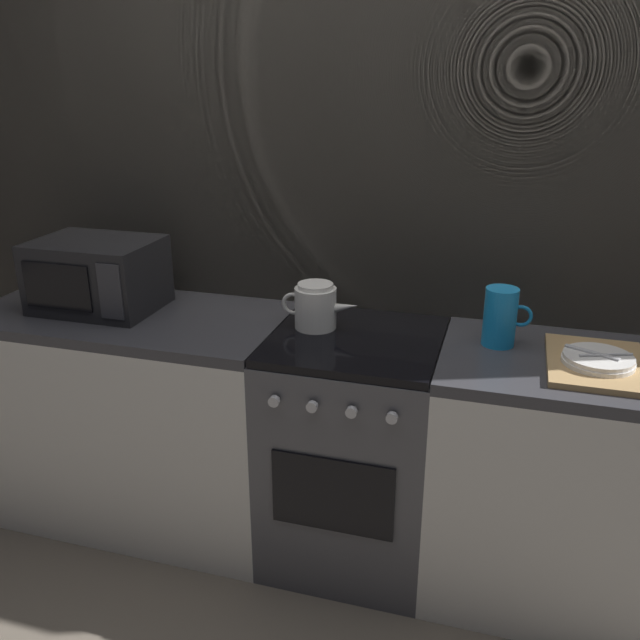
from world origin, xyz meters
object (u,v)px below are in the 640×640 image
object	(u,v)px
stove_unit	(354,449)
dish_pile	(597,362)
microwave	(98,275)
pitcher	(501,317)
kettle	(316,306)

from	to	relation	value
stove_unit	dish_pile	world-z (taller)	dish_pile
stove_unit	dish_pile	distance (m)	0.91
microwave	dish_pile	world-z (taller)	microwave
pitcher	dish_pile	bearing A→B (deg)	-19.19
microwave	dish_pile	size ratio (longest dim) A/B	1.15
stove_unit	kettle	distance (m)	0.56
kettle	pitcher	xyz separation A→B (m)	(0.64, 0.02, 0.02)
stove_unit	kettle	world-z (taller)	kettle
stove_unit	microwave	bearing A→B (deg)	179.04
pitcher	dish_pile	distance (m)	0.33
microwave	dish_pile	xyz separation A→B (m)	(1.82, -0.05, -0.12)
stove_unit	kettle	bearing A→B (deg)	162.32
stove_unit	pitcher	size ratio (longest dim) A/B	4.50
stove_unit	kettle	size ratio (longest dim) A/B	3.16
kettle	stove_unit	bearing A→B (deg)	-17.68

